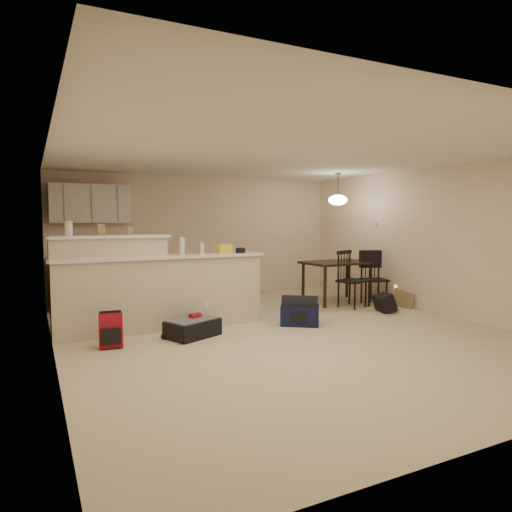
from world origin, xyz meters
TOP-DOWN VIEW (x-y plane):
  - room at (0.00, 0.00)m, footprint 7.00×7.02m
  - breakfast_bar at (-1.76, 0.98)m, footprint 3.08×0.58m
  - upper_cabinets at (-2.20, 3.32)m, footprint 1.40×0.34m
  - kitchen_counter at (-2.00, 3.19)m, footprint 1.80×0.60m
  - thermostat at (2.98, 1.55)m, footprint 0.02×0.12m
  - jar at (-2.73, 1.12)m, footprint 0.10×0.10m
  - cereal_box at (-2.31, 1.12)m, footprint 0.10×0.07m
  - small_box at (-1.92, 1.12)m, footprint 0.08×0.06m
  - bottle_a at (-1.21, 0.90)m, footprint 0.07×0.07m
  - bottle_b at (-0.90, 0.90)m, footprint 0.06×0.06m
  - bag_lump at (-0.54, 0.90)m, footprint 0.22×0.18m
  - pouch at (-0.27, 0.90)m, footprint 0.12×0.10m
  - dining_table at (2.10, 1.61)m, footprint 1.32×0.92m
  - pendant_lamp at (2.10, 1.61)m, footprint 0.36×0.36m
  - dining_chair_near at (2.05, 1.07)m, footprint 0.57×0.56m
  - dining_chair_far at (2.60, 1.11)m, footprint 0.53×0.51m
  - suitcase at (-1.25, 0.35)m, footprint 0.82×0.70m
  - red_backpack at (-2.34, 0.32)m, footprint 0.31×0.22m
  - navy_duffel at (0.44, 0.28)m, footprint 0.65×0.58m
  - black_daypack at (2.29, 0.47)m, footprint 0.33×0.40m
  - cardboard_sheet at (2.85, 0.61)m, footprint 0.10×0.41m

SIDE VIEW (x-z plane):
  - suitcase at x=-1.25m, z-range 0.00..0.23m
  - black_daypack at x=2.29m, z-range 0.00..0.31m
  - navy_duffel at x=0.44m, z-range 0.00..0.31m
  - cardboard_sheet at x=2.85m, z-range 0.00..0.32m
  - red_backpack at x=-2.34m, z-range 0.00..0.43m
  - kitchen_counter at x=-2.00m, z-range 0.00..0.90m
  - dining_chair_far at x=2.60m, z-range 0.00..1.00m
  - dining_chair_near at x=2.05m, z-range 0.00..1.04m
  - breakfast_bar at x=-1.76m, z-range -0.09..1.30m
  - dining_table at x=2.10m, z-range 0.30..1.10m
  - pouch at x=-0.27m, z-range 1.09..1.17m
  - bag_lump at x=-0.54m, z-range 1.09..1.23m
  - bottle_b at x=-0.90m, z-range 1.09..1.27m
  - bottle_a at x=-1.21m, z-range 1.09..1.35m
  - room at x=0.00m, z-range 0.00..2.50m
  - small_box at x=-1.92m, z-range 1.39..1.51m
  - cereal_box at x=-2.31m, z-range 1.39..1.55m
  - jar at x=-2.73m, z-range 1.39..1.59m
  - thermostat at x=2.98m, z-range 1.44..1.56m
  - upper_cabinets at x=-2.20m, z-range 1.55..2.25m
  - pendant_lamp at x=2.10m, z-range 1.68..2.30m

